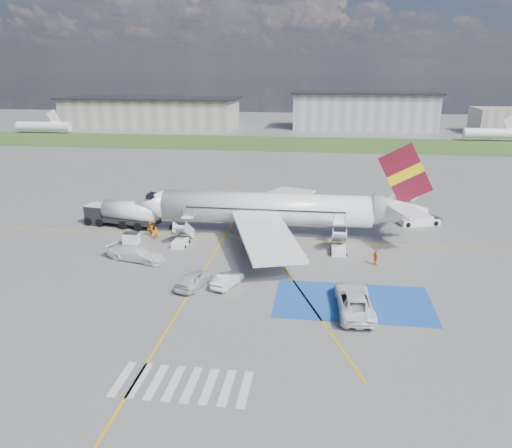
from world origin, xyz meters
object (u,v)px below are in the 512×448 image
Objects in this scene: car_silver_b at (227,280)px; fuel_tanker at (123,216)px; van_white_a at (354,297)px; gpu_cart at (131,239)px; car_silver_a at (194,279)px; airliner at (278,209)px; van_white_b at (136,251)px; belt_loader at (420,222)px.

fuel_tanker is at bearing -24.72° from car_silver_b.
van_white_a is at bearing -176.05° from car_silver_b.
car_silver_b is at bearing -36.57° from gpu_cart.
car_silver_a is at bearing -14.00° from van_white_a.
fuel_tanker reaches higher than van_white_a.
airliner is at bearing -81.79° from car_silver_b.
car_silver_b is (17.36, -17.06, -0.80)m from fuel_tanker.
airliner reaches higher than van_white_a.
car_silver_b is at bearing -19.58° from van_white_a.
fuel_tanker is at bearing 177.72° from airliner.
gpu_cart is at bearing 42.32° from van_white_b.
car_silver_a is (-6.46, -16.88, -2.58)m from airliner.
car_silver_a reaches higher than gpu_cart.
gpu_cart is 28.67m from van_white_a.
car_silver_b is at bearing -153.76° from car_silver_a.
car_silver_a is (-24.95, -23.74, 0.39)m from belt_loader.
car_silver_a is 1.17× the size of car_silver_b.
airliner reaches higher than fuel_tanker.
fuel_tanker is 5.69× the size of gpu_cart.
gpu_cart is 14.93m from car_silver_a.
belt_loader is at bearing 20.36° from gpu_cart.
airliner is 20.79m from fuel_tanker.
van_white_a reaches higher than gpu_cart.
van_white_a is (11.81, -3.35, 0.51)m from car_silver_b.
fuel_tanker is 2.21× the size of car_silver_a.
airliner is 7.01× the size of van_white_b.
belt_loader is at bearing 20.34° from airliner.
belt_loader reaches higher than car_silver_b.
van_white_b is at bearing -168.46° from belt_loader.
gpu_cart is at bearing -16.93° from car_silver_b.
van_white_b is at bearing -22.23° from car_silver_a.
gpu_cart is at bearing -176.53° from belt_loader.
gpu_cart is at bearing -31.36° from car_silver_a.
van_white_b is at bearing -51.44° from fuel_tanker.
airliner is 7.71× the size of car_silver_a.
belt_loader is 31.77m from car_silver_b.
van_white_b is at bearing -5.86° from car_silver_b.
car_silver_a is at bearing -153.18° from belt_loader.
gpu_cart is 0.45× the size of car_silver_b.
van_white_a reaches higher than car_silver_b.
van_white_b is (-32.97, -17.74, 0.61)m from belt_loader.
fuel_tanker is 8.01m from gpu_cart.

